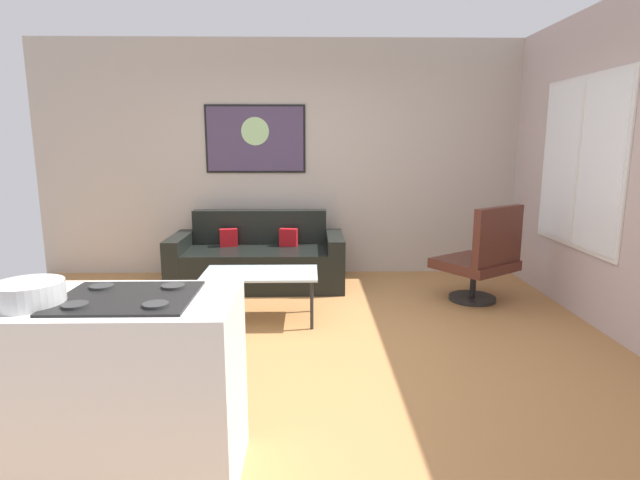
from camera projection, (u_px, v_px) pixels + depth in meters
The scene contains 10 objects.
ground at pixel (299, 350), 4.02m from camera, with size 6.40×6.40×0.04m, color #AE7642.
back_wall at pixel (303, 159), 6.13m from camera, with size 6.40×0.05×2.80m, color #B7AA9E.
right_wall at pixel (623, 168), 4.10m from camera, with size 0.05×6.40×2.80m, color #BCA7A4.
couch at pixel (258, 261), 5.74m from camera, with size 1.92×0.86×0.82m.
coffee_table at pixel (261, 276), 4.58m from camera, with size 1.03×0.56×0.45m.
armchair at pixel (482, 258), 5.08m from camera, with size 0.93×0.92×1.00m.
kitchen_counter at pixel (76, 392), 2.37m from camera, with size 1.52×0.62×0.94m.
mixing_bowl at pixel (29, 294), 2.19m from camera, with size 0.29×0.29×0.10m.
wall_painting at pixel (255, 139), 6.03m from camera, with size 1.19×0.03×0.80m.
window at pixel (580, 163), 4.68m from camera, with size 0.03×1.46×1.58m.
Camera 1 is at (0.09, -3.79, 1.61)m, focal length 28.45 mm.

